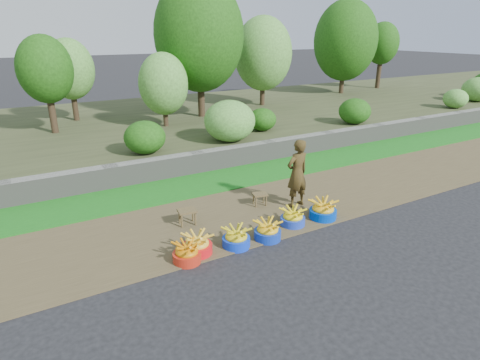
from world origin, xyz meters
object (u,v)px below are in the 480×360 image
basin_f (323,210)px  stool_left (187,213)px  basin_e (293,218)px  basin_c (236,238)px  basin_d (268,231)px  basin_a (187,253)px  stool_right (260,196)px  vendor_woman (297,173)px  basin_b (197,245)px

basin_f → stool_left: basin_f is taller
basin_e → basin_f: bearing=-4.6°
basin_e → basin_f: 0.70m
basin_c → basin_f: 2.04m
basin_d → basin_f: size_ratio=0.90×
basin_c → basin_d: (0.62, -0.04, -0.00)m
basin_c → stool_left: (-0.42, 1.18, 0.10)m
basin_a → stool_right: bearing=30.3°
basin_d → basin_f: (1.42, 0.16, 0.02)m
basin_d → stool_left: bearing=130.4°
stool_left → stool_right: 1.70m
basin_f → stool_left: (-2.46, 1.06, 0.08)m
basin_e → stool_right: 1.09m
stool_right → basin_c: bearing=-135.5°
stool_left → vendor_woman: vendor_woman is taller
basin_b → stool_right: basin_b is taller
basin_b → vendor_woman: 2.79m
basin_c → stool_right: bearing=44.5°
basin_e → vendor_woman: vendor_woman is taller
basin_c → stool_left: 1.25m
basin_c → vendor_woman: vendor_woman is taller
basin_b → basin_f: 2.73m
basin_b → basin_e: basin_b is taller
stool_right → vendor_woman: 0.92m
basin_a → vendor_woman: bearing=17.4°
stool_left → stool_right: (1.70, 0.08, -0.03)m
basin_c → basin_d: same height
basin_c → basin_d: 0.62m
basin_d → basin_b: bearing=173.4°
basin_c → basin_d: bearing=-4.1°
stool_right → basin_d: bearing=-116.8°
vendor_woman → basin_f: bearing=93.1°
basin_b → basin_c: 0.70m
basin_a → vendor_woman: vendor_woman is taller
stool_right → basin_e: bearing=-86.7°
basin_d → basin_e: size_ratio=1.02×
basin_b → stool_right: (1.96, 1.15, 0.06)m
stool_left → basin_c: bearing=-70.4°
basin_b → vendor_woman: size_ratio=0.35×
stool_left → basin_b: bearing=-104.0°
stool_left → vendor_woman: bearing=-7.6°
basin_d → stool_right: 1.46m
basin_f → stool_right: (-0.76, 1.14, 0.05)m
basin_b → basin_c: (0.69, -0.11, -0.01)m
basin_b → basin_f: (2.73, 0.01, 0.01)m
basin_a → stool_right: 2.56m
basin_b → vendor_woman: vendor_woman is taller
basin_d → vendor_woman: vendor_woman is taller
basin_b → basin_f: basin_f is taller
basin_b → basin_a: bearing=-150.3°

